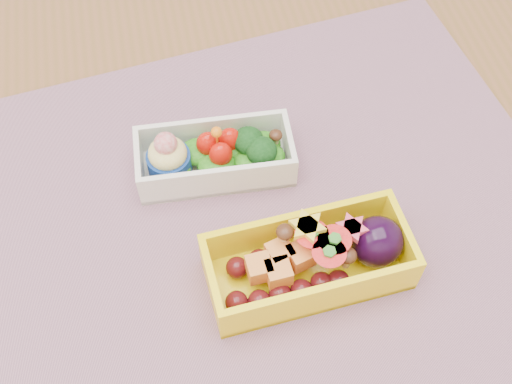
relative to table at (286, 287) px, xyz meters
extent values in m
cube|color=brown|center=(0.00, 0.00, 0.08)|extent=(1.20, 0.80, 0.04)
cube|color=#A06E81|center=(-0.03, 0.03, 0.10)|extent=(0.63, 0.51, 0.00)
cube|color=white|center=(-0.05, 0.09, 0.12)|extent=(0.15, 0.07, 0.04)
ellipsoid|color=green|center=(-0.05, 0.09, 0.12)|extent=(0.14, 0.06, 0.02)
cylinder|color=navy|center=(-0.10, 0.09, 0.12)|extent=(0.04, 0.04, 0.03)
sphere|color=red|center=(-0.10, 0.09, 0.15)|extent=(0.02, 0.02, 0.02)
ellipsoid|color=#BE1207|center=(-0.06, 0.10, 0.13)|extent=(0.02, 0.02, 0.03)
ellipsoid|color=#BE1207|center=(-0.05, 0.08, 0.13)|extent=(0.02, 0.02, 0.03)
ellipsoid|color=#BE1207|center=(-0.04, 0.10, 0.13)|extent=(0.02, 0.02, 0.03)
sphere|color=orange|center=(-0.05, 0.09, 0.16)|extent=(0.01, 0.01, 0.01)
ellipsoid|color=black|center=(-0.02, 0.09, 0.13)|extent=(0.03, 0.03, 0.02)
ellipsoid|color=black|center=(-0.01, 0.08, 0.13)|extent=(0.03, 0.03, 0.02)
ellipsoid|color=#3F2111|center=(0.01, 0.09, 0.14)|extent=(0.01, 0.01, 0.01)
cube|color=yellow|center=(0.01, -0.04, 0.12)|extent=(0.18, 0.09, 0.05)
ellipsoid|color=#4A0D11|center=(-0.03, -0.04, 0.12)|extent=(0.09, 0.05, 0.02)
cube|color=orange|center=(-0.02, -0.04, 0.13)|extent=(0.05, 0.04, 0.02)
cone|color=red|center=(0.01, -0.03, 0.14)|extent=(0.03, 0.03, 0.03)
cone|color=red|center=(0.03, -0.04, 0.14)|extent=(0.03, 0.03, 0.03)
cone|color=red|center=(0.02, -0.05, 0.14)|extent=(0.03, 0.03, 0.03)
cylinder|color=yellow|center=(0.01, -0.02, 0.16)|extent=(0.03, 0.03, 0.01)
cylinder|color=#E53F5B|center=(0.04, -0.03, 0.15)|extent=(0.03, 0.03, 0.01)
ellipsoid|color=#3F2111|center=(-0.01, -0.02, 0.14)|extent=(0.02, 0.02, 0.01)
ellipsoid|color=#3F2111|center=(0.03, -0.05, 0.14)|extent=(0.02, 0.02, 0.01)
ellipsoid|color=black|center=(0.07, -0.03, 0.13)|extent=(0.05, 0.04, 0.05)
camera|label=1|loc=(-0.09, -0.27, 0.61)|focal=45.07mm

